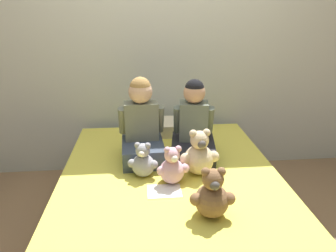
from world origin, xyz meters
TOP-DOWN VIEW (x-y plane):
  - ground_plane at (0.00, 0.00)m, footprint 14.00×14.00m
  - wall_behind_bed at (0.00, 1.09)m, footprint 8.00×0.06m
  - bed at (0.00, 0.00)m, footprint 1.51×1.94m
  - child_on_left at (-0.19, 0.33)m, footprint 0.34×0.41m
  - child_on_right at (0.20, 0.33)m, footprint 0.37×0.43m
  - teddy_bear_held_by_left_child at (-0.18, 0.06)m, footprint 0.20×0.15m
  - teddy_bear_held_by_right_child at (0.19, 0.06)m, footprint 0.27×0.20m
  - teddy_bear_between_children at (0.00, -0.04)m, footprint 0.21×0.16m
  - teddy_bear_at_foot_of_bed at (0.18, -0.39)m, footprint 0.25×0.19m
  - pillow_at_headboard at (0.00, 0.79)m, footprint 0.52×0.29m
  - sign_card at (-0.06, -0.14)m, footprint 0.21×0.15m

SIDE VIEW (x-z plane):
  - ground_plane at x=0.00m, z-range 0.00..0.00m
  - bed at x=0.00m, z-range 0.00..0.48m
  - sign_card at x=-0.06m, z-range 0.49..0.49m
  - pillow_at_headboard at x=0.00m, z-range 0.49..0.60m
  - teddy_bear_held_by_left_child at x=-0.18m, z-range 0.47..0.71m
  - teddy_bear_between_children at x=0.00m, z-range 0.47..0.72m
  - teddy_bear_at_foot_of_bed at x=0.18m, z-range 0.46..0.76m
  - teddy_bear_held_by_right_child at x=0.19m, z-range 0.46..0.78m
  - child_on_right at x=0.20m, z-range 0.41..1.00m
  - child_on_left at x=-0.19m, z-range 0.42..1.03m
  - wall_behind_bed at x=0.00m, z-range 0.00..2.50m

